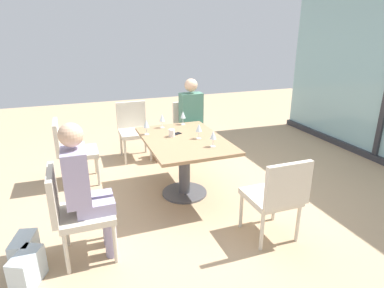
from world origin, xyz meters
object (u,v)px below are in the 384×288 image
object	(u,v)px
chair_front_right	(74,208)
wine_glass_4	(199,128)
wine_glass_2	(146,124)
coffee_cup	(172,133)
wine_glass_3	(213,135)
handbag_0	(25,252)
handbag_1	(159,150)
chair_far_right	(277,194)
chair_front_left	(71,148)
person_far_left	(192,116)
dining_table_main	(184,152)
chair_side_end	(133,127)
chair_far_left	(190,127)
handbag_2	(28,269)
person_front_right	(85,185)
wine_glass_1	(183,115)
wine_glass_0	(162,118)
cell_phone_on_table	(176,134)

from	to	relation	value
chair_front_right	wine_glass_4	distance (m)	1.67
wine_glass_2	coffee_cup	distance (m)	0.34
wine_glass_3	handbag_0	distance (m)	2.11
handbag_0	handbag_1	bearing A→B (deg)	153.11
chair_far_right	handbag_1	size ratio (longest dim) A/B	2.90
chair_far_right	chair_front_left	distance (m)	2.69
chair_front_right	person_far_left	xyz separation A→B (m)	(-1.90, 1.80, 0.20)
chair_front_left	chair_far_right	bearing A→B (deg)	41.81
dining_table_main	chair_side_end	size ratio (longest dim) A/B	1.54
chair_far_left	chair_far_right	bearing A→B (deg)	0.00
chair_front_left	handbag_2	world-z (taller)	chair_front_left
chair_front_left	person_front_right	xyz separation A→B (m)	(1.61, 0.11, 0.20)
chair_front_left	wine_glass_1	xyz separation A→B (m)	(0.22, 1.47, 0.37)
dining_table_main	handbag_1	distance (m)	1.33
chair_far_left	handbag_1	xyz separation A→B (m)	(-0.06, -0.51, -0.36)
chair_front_right	handbag_2	bearing A→B (deg)	-62.15
person_front_right	handbag_0	world-z (taller)	person_front_right
chair_front_right	handbag_1	size ratio (longest dim) A/B	2.90
dining_table_main	wine_glass_4	size ratio (longest dim) A/B	7.25
chair_far_right	wine_glass_1	xyz separation A→B (m)	(-1.79, -0.32, 0.37)
chair_side_end	coffee_cup	distance (m)	1.41
chair_front_left	person_far_left	world-z (taller)	person_far_left
person_front_right	handbag_0	xyz separation A→B (m)	(-0.03, -0.55, -0.56)
chair_far_right	handbag_2	distance (m)	2.23
dining_table_main	coffee_cup	xyz separation A→B (m)	(-0.13, -0.11, 0.22)
wine_glass_0	wine_glass_4	world-z (taller)	same
wine_glass_3	wine_glass_4	distance (m)	0.32
chair_front_left	handbag_1	xyz separation A→B (m)	(-0.46, 1.29, -0.36)
wine_glass_0	coffee_cup	xyz separation A→B (m)	(0.41, 0.01, -0.09)
handbag_2	handbag_1	bearing A→B (deg)	169.91
chair_far_left	handbag_0	bearing A→B (deg)	-48.56
chair_front_left	person_far_left	xyz separation A→B (m)	(-0.28, 1.80, 0.20)
person_front_right	chair_far_right	bearing A→B (deg)	76.89
chair_front_left	chair_far_left	bearing A→B (deg)	102.34
dining_table_main	coffee_cup	size ratio (longest dim) A/B	14.91
chair_far_left	wine_glass_3	size ratio (longest dim) A/B	4.70
wine_glass_0	cell_phone_on_table	bearing A→B (deg)	13.55
chair_side_end	chair_far_right	bearing A→B (deg)	17.48
wine_glass_0	handbag_2	size ratio (longest dim) A/B	0.62
coffee_cup	chair_front_left	bearing A→B (deg)	-120.06
chair_side_end	wine_glass_1	distance (m)	1.11
cell_phone_on_table	wine_glass_2	bearing A→B (deg)	-134.28
dining_table_main	person_far_left	size ratio (longest dim) A/B	1.06
chair_far_left	chair_side_end	world-z (taller)	same
handbag_2	chair_side_end	bearing A→B (deg)	178.18
chair_side_end	handbag_0	bearing A→B (deg)	-31.50
wine_glass_2	handbag_0	distance (m)	1.88
person_far_left	wine_glass_2	distance (m)	1.19
person_front_right	cell_phone_on_table	distance (m)	1.52
chair_far_left	cell_phone_on_table	xyz separation A→B (m)	(1.00, -0.55, 0.24)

